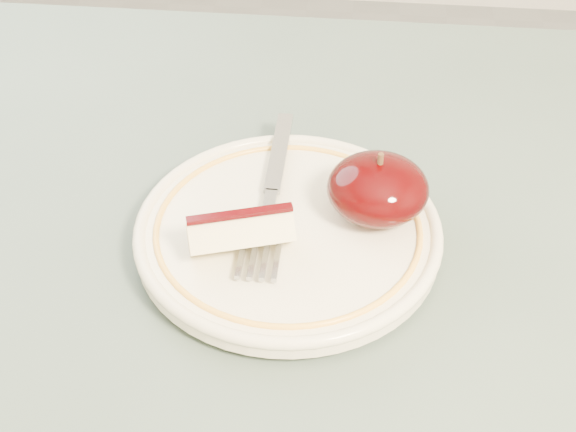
# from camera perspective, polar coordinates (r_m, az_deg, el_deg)

# --- Properties ---
(plate) EXTENTS (0.21, 0.21, 0.02)m
(plate) POSITION_cam_1_polar(r_m,az_deg,el_deg) (0.56, -0.00, -1.08)
(plate) COLOR beige
(plate) RESTS_ON table
(apple_half) EXTENTS (0.07, 0.07, 0.05)m
(apple_half) POSITION_cam_1_polar(r_m,az_deg,el_deg) (0.55, 6.40, 1.95)
(apple_half) COLOR black
(apple_half) RESTS_ON plate
(apple_wedge) EXTENTS (0.08, 0.05, 0.03)m
(apple_wedge) POSITION_cam_1_polar(r_m,az_deg,el_deg) (0.53, -3.38, -1.14)
(apple_wedge) COLOR beige
(apple_wedge) RESTS_ON plate
(fork) EXTENTS (0.03, 0.18, 0.00)m
(fork) POSITION_cam_1_polar(r_m,az_deg,el_deg) (0.57, -1.18, 1.66)
(fork) COLOR gray
(fork) RESTS_ON plate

